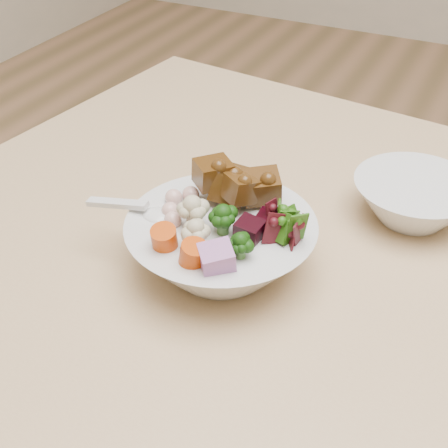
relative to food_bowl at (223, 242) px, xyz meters
The scene contains 3 objects.
food_bowl is the anchor object (origin of this frame).
soup_spoon 0.09m from the food_bowl, 166.35° to the right, with size 0.11×0.04×0.02m.
side_bowl 0.26m from the food_bowl, 48.72° to the left, with size 0.16×0.16×0.05m, color silver, non-canonical shape.
Camera 1 is at (-0.09, -0.57, 1.22)m, focal length 50.00 mm.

